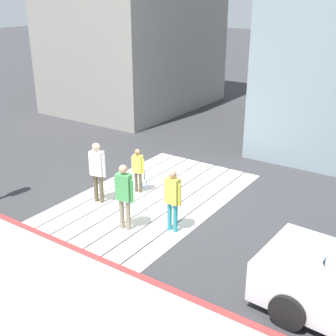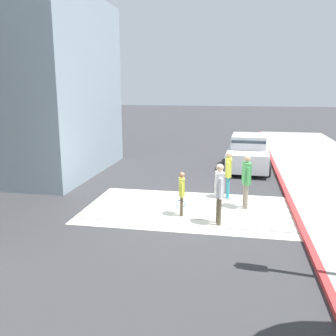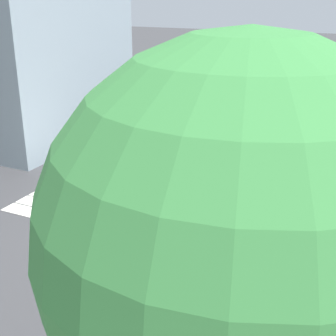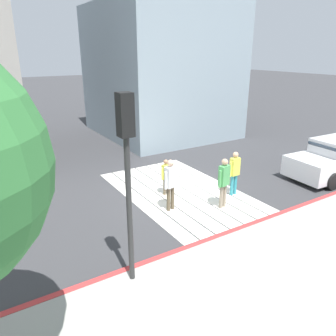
% 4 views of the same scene
% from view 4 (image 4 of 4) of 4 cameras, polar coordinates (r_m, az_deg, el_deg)
% --- Properties ---
extents(ground_plane, '(120.00, 120.00, 0.00)m').
position_cam_4_polar(ground_plane, '(12.25, 2.14, -4.15)').
color(ground_plane, '#38383A').
extents(crosswalk_stripes, '(6.40, 3.80, 0.01)m').
position_cam_4_polar(crosswalk_stripes, '(12.24, 2.14, -4.13)').
color(crosswalk_stripes, silver).
rests_on(crosswalk_stripes, ground).
extents(sidewalk_west, '(4.80, 40.00, 0.12)m').
position_cam_4_polar(sidewalk_west, '(8.78, 23.87, -16.17)').
color(sidewalk_west, '#9E9B93').
rests_on(sidewalk_west, ground).
extents(curb_painted, '(0.16, 40.00, 0.13)m').
position_cam_4_polar(curb_painted, '(9.99, 12.76, -10.17)').
color(curb_painted, '#BC3333').
rests_on(curb_painted, ground).
extents(building_far_south, '(8.00, 7.03, 7.46)m').
position_cam_4_polar(building_far_south, '(20.65, -1.42, 16.37)').
color(building_far_south, '#8C9EA8').
rests_on(building_far_south, ground).
extents(car_parked_near_curb, '(2.15, 4.38, 1.57)m').
position_cam_4_polar(car_parked_near_curb, '(15.20, 27.11, 1.39)').
color(car_parked_near_curb, white).
rests_on(car_parked_near_curb, ground).
extents(traffic_light_corner, '(0.39, 0.28, 4.24)m').
position_cam_4_polar(traffic_light_corner, '(6.52, -7.21, 2.36)').
color(traffic_light_corner, '#2D2D2D').
rests_on(traffic_light_corner, ground).
extents(pedestrian_adult_lead, '(0.22, 0.48, 1.62)m').
position_cam_4_polar(pedestrian_adult_lead, '(11.90, 11.45, -0.38)').
color(pedestrian_adult_lead, teal).
rests_on(pedestrian_adult_lead, ground).
extents(pedestrian_adult_trailing, '(0.29, 0.50, 1.74)m').
position_cam_4_polar(pedestrian_adult_trailing, '(10.51, 0.44, -2.33)').
color(pedestrian_adult_trailing, brown).
rests_on(pedestrian_adult_trailing, ground).
extents(pedestrian_adult_side, '(0.29, 0.49, 1.71)m').
position_cam_4_polar(pedestrian_adult_side, '(10.84, 9.64, -2.01)').
color(pedestrian_adult_side, gray).
rests_on(pedestrian_adult_side, ground).
extents(pedestrian_child_with_racket, '(0.31, 0.42, 1.34)m').
position_cam_4_polar(pedestrian_child_with_racket, '(11.75, -0.35, -1.22)').
color(pedestrian_child_with_racket, brown).
rests_on(pedestrian_child_with_racket, ground).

